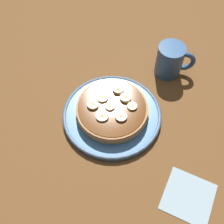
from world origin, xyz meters
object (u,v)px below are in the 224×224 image
at_px(banana_slice_2, 125,98).
at_px(banana_slice_6, 132,106).
at_px(banana_slice_3, 118,89).
at_px(banana_slice_4, 93,105).
at_px(napkin, 189,197).
at_px(banana_slice_7, 102,98).
at_px(banana_slice_5, 102,116).
at_px(banana_slice_1, 121,117).
at_px(plate, 112,115).
at_px(coffee_mug, 171,60).
at_px(pancake_stack, 113,110).
at_px(banana_slice_0, 110,106).

bearing_deg(banana_slice_2, banana_slice_6, -51.62).
height_order(banana_slice_3, banana_slice_4, same).
xyz_separation_m(banana_slice_2, banana_slice_3, (-0.02, 0.03, -0.00)).
bearing_deg(napkin, banana_slice_7, 134.95).
bearing_deg(napkin, banana_slice_5, 142.49).
relative_size(banana_slice_1, banana_slice_6, 1.17).
bearing_deg(banana_slice_5, plate, 55.60).
height_order(plate, coffee_mug, coffee_mug).
xyz_separation_m(banana_slice_1, banana_slice_6, (0.03, 0.04, -0.00)).
distance_m(banana_slice_2, banana_slice_3, 0.03).
height_order(plate, banana_slice_5, banana_slice_5).
xyz_separation_m(plate, pancake_stack, (0.00, 0.00, 0.02)).
bearing_deg(banana_slice_5, banana_slice_2, 48.71).
relative_size(banana_slice_0, banana_slice_3, 0.83).
relative_size(banana_slice_1, banana_slice_5, 0.91).
bearing_deg(banana_slice_2, napkin, -54.50).
distance_m(banana_slice_4, banana_slice_6, 0.10).
bearing_deg(plate, banana_slice_0, 172.17).
bearing_deg(banana_slice_1, banana_slice_4, 160.13).
bearing_deg(napkin, coffee_mug, 96.36).
bearing_deg(banana_slice_2, banana_slice_7, -175.76).
xyz_separation_m(banana_slice_0, banana_slice_7, (-0.02, 0.03, 0.00)).
bearing_deg(banana_slice_4, banana_slice_0, 2.87).
relative_size(banana_slice_4, banana_slice_7, 0.98).
height_order(banana_slice_0, banana_slice_1, banana_slice_1).
height_order(banana_slice_7, napkin, banana_slice_7).
xyz_separation_m(banana_slice_7, coffee_mug, (0.18, 0.15, 0.00)).
height_order(pancake_stack, banana_slice_0, banana_slice_0).
height_order(banana_slice_3, banana_slice_5, banana_slice_3).
relative_size(banana_slice_3, banana_slice_7, 1.01).
bearing_deg(banana_slice_6, banana_slice_3, 129.15).
relative_size(plate, banana_slice_6, 10.28).
xyz_separation_m(banana_slice_2, napkin, (0.16, -0.23, -0.05)).
bearing_deg(coffee_mug, banana_slice_2, -129.24).
bearing_deg(banana_slice_1, coffee_mug, 58.36).
relative_size(banana_slice_1, coffee_mug, 0.27).
bearing_deg(banana_slice_3, banana_slice_0, -106.20).
relative_size(banana_slice_3, napkin, 0.29).
bearing_deg(napkin, banana_slice_3, 125.97).
height_order(plate, napkin, plate).
bearing_deg(plate, banana_slice_4, -178.26).
bearing_deg(napkin, banana_slice_4, 141.24).
height_order(plate, banana_slice_2, banana_slice_2).
relative_size(plate, banana_slice_0, 10.24).
xyz_separation_m(banana_slice_2, banana_slice_4, (-0.08, -0.03, -0.00)).
relative_size(pancake_stack, banana_slice_2, 6.60).
relative_size(banana_slice_3, banana_slice_6, 1.21).
height_order(pancake_stack, banana_slice_4, banana_slice_4).
distance_m(pancake_stack, banana_slice_2, 0.05).
height_order(banana_slice_1, banana_slice_7, same).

